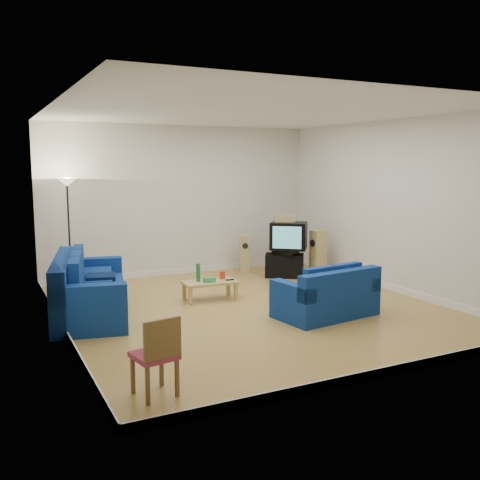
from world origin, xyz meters
name	(u,v)px	position (x,y,z in m)	size (l,w,h in m)	color
room	(251,216)	(0.00, 0.00, 1.54)	(6.01, 6.51, 3.21)	olive
sofa_three_seat	(86,294)	(-2.52, 0.81, 0.35)	(1.54, 2.61, 0.94)	navy
sofa_loveseat	(328,298)	(0.86, -0.96, 0.30)	(1.66, 1.07, 0.78)	navy
coffee_table	(210,284)	(-0.39, 0.81, 0.29)	(0.97, 0.53, 0.34)	tan
bottle	(198,273)	(-0.58, 0.87, 0.50)	(0.07, 0.07, 0.32)	#197233
tissue_box	(209,280)	(-0.43, 0.73, 0.38)	(0.21, 0.11, 0.09)	green
red_canister	(222,275)	(-0.11, 0.88, 0.41)	(0.10, 0.10, 0.14)	red
remote	(230,280)	(-0.05, 0.72, 0.35)	(0.15, 0.05, 0.02)	black
tv_stand	(284,265)	(1.81, 1.92, 0.25)	(0.80, 0.45, 0.49)	black
av_receiver	(285,252)	(1.81, 1.88, 0.55)	(0.47, 0.38, 0.11)	black
television	(289,236)	(1.87, 1.86, 0.89)	(0.92, 0.89, 0.57)	black
centre_speaker	(285,218)	(1.84, 1.97, 1.25)	(0.42, 0.17, 0.15)	tan
speaker_left	(245,254)	(1.25, 2.69, 0.42)	(0.27, 0.30, 0.84)	tan
speaker_right	(318,254)	(2.45, 1.61, 0.50)	(0.33, 0.26, 1.00)	tan
floor_lamp	(68,198)	(-2.45, 2.70, 1.76)	(0.36, 0.36, 2.13)	black
dining_chair	(157,353)	(-2.44, -2.61, 0.48)	(0.48, 0.48, 0.86)	brown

